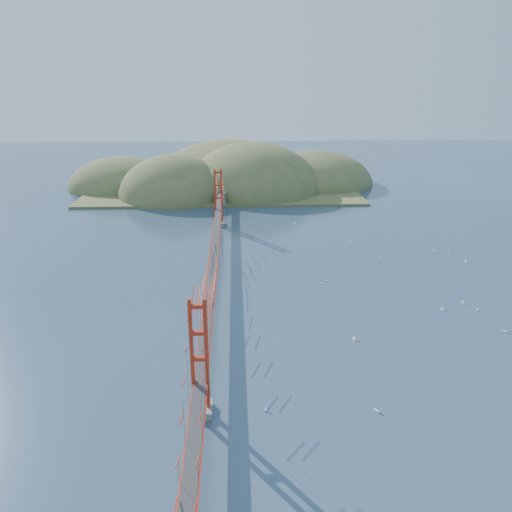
{
  "coord_description": "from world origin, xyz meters",
  "views": [
    {
      "loc": [
        3.45,
        -68.71,
        30.0
      ],
      "look_at": [
        6.32,
        0.0,
        4.32
      ],
      "focal_mm": 35.0,
      "sensor_mm": 36.0,
      "label": 1
    }
  ],
  "objects_px": {
    "sailboat_1": "(442,308)",
    "sailboat_0": "(354,338)",
    "bridge": "(213,239)",
    "sailboat_2": "(505,331)"
  },
  "relations": [
    {
      "from": "sailboat_2",
      "to": "sailboat_0",
      "type": "distance_m",
      "value": 18.82
    },
    {
      "from": "bridge",
      "to": "sailboat_0",
      "type": "bearing_deg",
      "value": -45.21
    },
    {
      "from": "sailboat_2",
      "to": "sailboat_1",
      "type": "relative_size",
      "value": 1.04
    },
    {
      "from": "sailboat_1",
      "to": "sailboat_0",
      "type": "bearing_deg",
      "value": -151.51
    },
    {
      "from": "bridge",
      "to": "sailboat_0",
      "type": "relative_size",
      "value": 131.03
    },
    {
      "from": "bridge",
      "to": "sailboat_1",
      "type": "xyz_separation_m",
      "value": [
        30.87,
        -10.06,
        -6.86
      ]
    },
    {
      "from": "sailboat_0",
      "to": "sailboat_1",
      "type": "bearing_deg",
      "value": 28.49
    },
    {
      "from": "sailboat_2",
      "to": "sailboat_0",
      "type": "height_order",
      "value": "sailboat_0"
    },
    {
      "from": "sailboat_2",
      "to": "sailboat_1",
      "type": "xyz_separation_m",
      "value": [
        -5.22,
        6.33,
        -0.0
      ]
    },
    {
      "from": "bridge",
      "to": "sailboat_1",
      "type": "distance_m",
      "value": 33.19
    }
  ]
}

